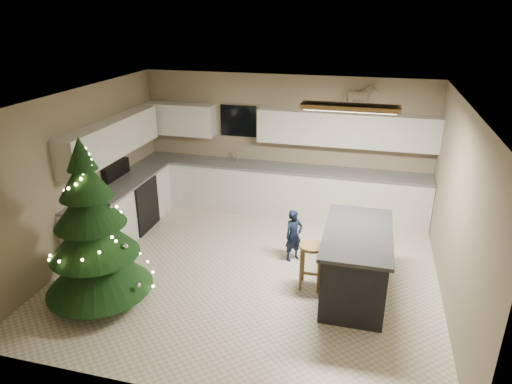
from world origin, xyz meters
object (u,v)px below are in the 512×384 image
at_px(bar_stool, 311,255).
at_px(christmas_tree, 93,239).
at_px(toddler, 294,236).
at_px(rocking_horse, 358,99).
at_px(island, 355,263).

relative_size(bar_stool, christmas_tree, 0.29).
height_order(bar_stool, toddler, toddler).
distance_m(christmas_tree, rocking_horse, 4.90).
height_order(toddler, rocking_horse, rocking_horse).
bearing_deg(christmas_tree, island, 17.55).
distance_m(bar_stool, toddler, 0.78).
bearing_deg(rocking_horse, bar_stool, 152.64).
xyz_separation_m(bar_stool, toddler, (-0.37, 0.68, -0.08)).
distance_m(island, rocking_horse, 3.10).
bearing_deg(christmas_tree, bar_stool, 21.12).
relative_size(bar_stool, rocking_horse, 1.09).
relative_size(island, christmas_tree, 0.74).
relative_size(christmas_tree, toddler, 2.73).
relative_size(island, rocking_horse, 2.76).
bearing_deg(rocking_horse, island, 166.33).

